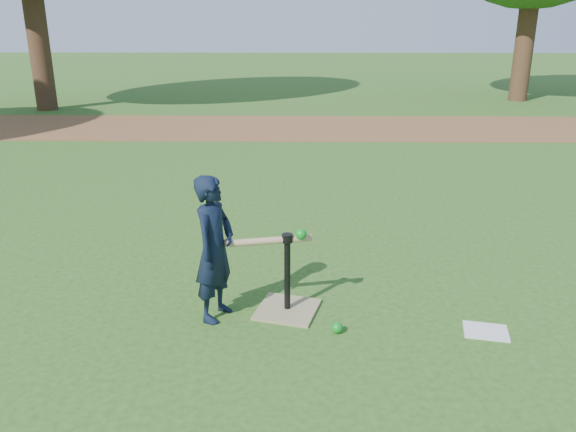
{
  "coord_description": "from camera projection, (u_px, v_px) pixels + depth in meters",
  "views": [
    {
      "loc": [
        0.31,
        -4.14,
        2.04
      ],
      "look_at": [
        0.24,
        -0.08,
        0.65
      ],
      "focal_mm": 35.0,
      "sensor_mm": 36.0,
      "label": 1
    }
  ],
  "objects": [
    {
      "name": "ground",
      "position": [
        259.0,
        288.0,
        4.58
      ],
      "size": [
        80.0,
        80.0,
        0.0
      ],
      "primitive_type": "plane",
      "color": "#285116",
      "rests_on": "ground"
    },
    {
      "name": "dirt_strip",
      "position": [
        283.0,
        127.0,
        11.67
      ],
      "size": [
        24.0,
        3.0,
        0.01
      ],
      "primitive_type": "cube",
      "color": "brown",
      "rests_on": "ground"
    },
    {
      "name": "child",
      "position": [
        214.0,
        249.0,
        3.97
      ],
      "size": [
        0.38,
        0.46,
        1.07
      ],
      "primitive_type": "imported",
      "rotation": [
        0.0,
        0.0,
        1.21
      ],
      "color": "black",
      "rests_on": "ground"
    },
    {
      "name": "wiffle_ball_ground",
      "position": [
        337.0,
        328.0,
        3.9
      ],
      "size": [
        0.08,
        0.08,
        0.08
      ],
      "primitive_type": "sphere",
      "color": "#0C891B",
      "rests_on": "ground"
    },
    {
      "name": "clipboard",
      "position": [
        486.0,
        331.0,
        3.92
      ],
      "size": [
        0.34,
        0.29,
        0.01
      ],
      "primitive_type": "cube",
      "rotation": [
        0.0,
        0.0,
        -0.21
      ],
      "color": "silver",
      "rests_on": "ground"
    },
    {
      "name": "batting_tee",
      "position": [
        287.0,
        297.0,
        4.18
      ],
      "size": [
        0.53,
        0.53,
        0.61
      ],
      "color": "#94875E",
      "rests_on": "ground"
    },
    {
      "name": "swing_action",
      "position": [
        272.0,
        239.0,
        4.0
      ],
      "size": [
        0.63,
        0.18,
        0.12
      ],
      "color": "tan",
      "rests_on": "ground"
    }
  ]
}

